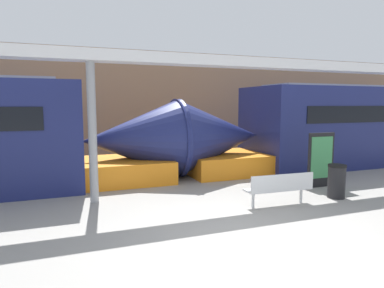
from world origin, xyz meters
The scene contains 8 objects.
ground_plane centered at (0.00, 0.00, 0.00)m, with size 60.00×60.00×0.00m, color gray.
station_wall centered at (0.00, 10.93, 2.50)m, with size 56.00×0.20×5.00m, color #937051.
train_left centered at (9.31, 5.48, 1.50)m, with size 17.23×2.93×3.20m.
bench_near centered at (1.89, 1.32, 0.48)m, with size 1.70×0.50×0.81m.
trash_bin centered at (3.74, 1.44, 0.45)m, with size 0.47×0.47×0.89m.
poster_board centered at (4.17, 2.54, 0.82)m, with size 0.90×0.07×1.62m.
support_column_near centered at (-2.26, 3.31, 1.74)m, with size 0.21×0.21×3.49m, color gray.
canopy_beam centered at (-2.26, 3.31, 3.63)m, with size 28.00×0.60×0.28m, color silver.
Camera 1 is at (-2.94, -5.44, 2.46)m, focal length 32.00 mm.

